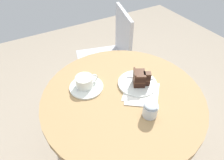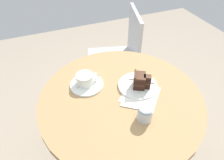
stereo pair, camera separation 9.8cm
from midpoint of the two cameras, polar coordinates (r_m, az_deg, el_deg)
cafe_table at (r=1.05m, az=5.11°, el=-9.23°), size 0.78×0.78×0.72m
saucer at (r=1.01m, az=-4.52°, el=-1.45°), size 0.17×0.17×0.01m
coffee_cup at (r=0.99m, az=-4.88°, el=0.20°), size 0.12×0.09×0.06m
teaspoon at (r=1.03m, az=-6.44°, el=-0.14°), size 0.06×0.08×0.00m
cake_plate at (r=1.02m, az=10.07°, el=-1.73°), size 0.20×0.20×0.01m
cake_slice at (r=0.98m, az=10.96°, el=-0.34°), size 0.09×0.08×0.08m
fork at (r=1.04m, az=12.06°, el=-0.27°), size 0.12×0.09×0.00m
napkin at (r=0.97m, az=10.82°, el=-4.56°), size 0.24×0.24×0.00m
cafe_chair at (r=1.63m, az=4.53°, el=7.60°), size 0.47×0.47×0.84m
sugar_pot at (r=0.86m, az=12.65°, el=-9.36°), size 0.06×0.06×0.07m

